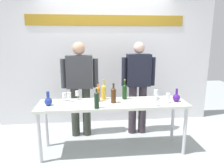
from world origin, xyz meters
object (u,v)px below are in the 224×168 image
Objects in this scene: presenter_right at (138,83)px; wine_glass_right_1 at (157,99)px; decanter_blue_left at (48,101)px; wine_bottle_3 at (98,93)px; wine_bottle_2 at (97,99)px; wine_glass_left_2 at (64,95)px; decanter_blue_right at (176,97)px; wine_bottle_4 at (125,91)px; wine_glass_right_2 at (156,92)px; wine_bottle_1 at (113,95)px; display_table at (113,107)px; wine_glass_left_1 at (69,95)px; presenter_left at (80,83)px; wine_glass_right_0 at (168,96)px; wine_bottle_0 at (104,91)px; wine_glass_left_0 at (77,94)px.

presenter_right is 11.20× the size of wine_glass_right_1.
wine_bottle_3 reaches higher than decanter_blue_left.
wine_bottle_2 reaches higher than wine_glass_left_2.
wine_bottle_4 is (-0.76, 0.21, 0.06)m from decanter_blue_right.
wine_bottle_1 is at bearing -169.60° from wine_glass_right_2.
display_table is 14.67× the size of wine_glass_left_1.
wine_bottle_2 is (0.26, -0.81, -0.06)m from presenter_left.
wine_bottle_2 is 0.98× the size of wine_bottle_3.
wine_bottle_1 is at bearing 172.73° from wine_glass_right_0.
wine_bottle_4 is at bearing 39.74° from display_table.
display_table is 7.05× the size of wine_bottle_0.
display_table is 0.66m from wine_glass_right_1.
decanter_blue_right is 1.19m from wine_bottle_3.
presenter_left is 0.58m from wine_bottle_3.
wine_bottle_0 is 0.14m from wine_bottle_3.
wine_glass_left_2 is at bearing 167.09° from wine_bottle_1.
wine_bottle_0 is at bearing -45.51° from presenter_left.
presenter_left is at bearing 107.81° from wine_bottle_2.
decanter_blue_right reaches higher than display_table.
wine_glass_right_2 is (0.82, -0.07, -0.02)m from wine_bottle_0.
wine_bottle_2 reaches higher than wine_glass_right_1.
presenter_right is at bearing 95.61° from wine_glass_right_1.
wine_glass_right_0 is at bearing -155.95° from decanter_blue_right.
display_table is at bearing -170.37° from wine_glass_right_2.
display_table is at bearing -21.40° from wine_bottle_3.
wine_bottle_2 is 0.60m from wine_bottle_4.
wine_bottle_4 is at bearing 174.32° from wine_glass_right_2.
decanter_blue_right is 0.79m from wine_bottle_4.
wine_glass_right_0 is at bearing -64.49° from wine_glass_right_2.
wine_bottle_4 is (0.71, -0.42, -0.05)m from presenter_left.
wine_glass_right_0 reaches higher than wine_glass_left_0.
wine_bottle_0 is 1.07× the size of wine_bottle_2.
wine_glass_right_1 is at bearing -36.38° from presenter_left.
wine_glass_right_2 is at bearing 10.40° from wine_bottle_1.
wine_bottle_4 is 2.14× the size of wine_glass_right_1.
display_table is 0.82m from presenter_left.
wine_bottle_4 reaches higher than wine_glass_right_0.
wine_bottle_1 reaches higher than decanter_blue_left.
presenter_left is 1.49m from wine_glass_right_0.
wine_bottle_0 reaches higher than wine_bottle_1.
wine_bottle_3 reaches higher than wine_glass_right_2.
presenter_left is 0.51m from wine_glass_left_1.
wine_bottle_3 is at bearing -178.04° from wine_glass_right_2.
presenter_left is at bearing 131.23° from wine_bottle_1.
wine_glass_right_1 reaches higher than wine_glass_left_0.
wine_bottle_0 is 0.61m from wine_glass_left_2.
presenter_right is at bearing 49.42° from wine_bottle_1.
wine_glass_left_1 is at bearing 25.07° from decanter_blue_left.
wine_bottle_3 is (0.29, -0.50, -0.06)m from presenter_left.
wine_glass_left_2 is 1.38m from wine_glass_right_1.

